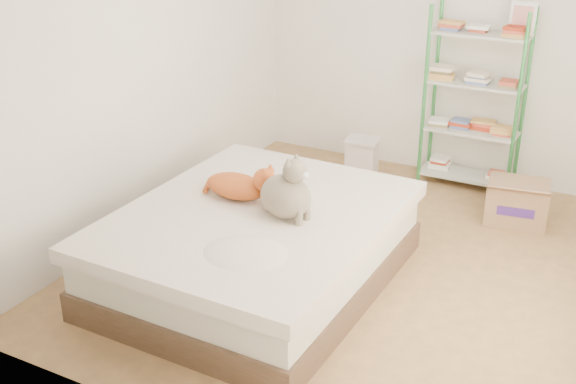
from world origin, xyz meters
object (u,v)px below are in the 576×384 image
Objects in this scene: shelf_unit at (475,100)px; white_bin at (362,156)px; bed at (256,247)px; orange_cat at (236,183)px; grey_cat at (285,187)px; cardboard_box at (517,202)px.

white_bin is (-1.00, -0.21, -0.66)m from shelf_unit.
orange_cat reaches higher than bed.
orange_cat is 2.19m from white_bin.
grey_cat is 2.35m from white_bin.
cardboard_box is 1.54× the size of white_bin.
grey_cat is 2.34m from cardboard_box.
white_bin is (-0.33, 2.25, -0.60)m from grey_cat.
grey_cat reaches higher than cardboard_box.
shelf_unit reaches higher than white_bin.
white_bin is at bearing 158.32° from cardboard_box.
orange_cat is (-0.25, 0.15, 0.40)m from bed.
grey_cat is 2.55m from shelf_unit.
bed is 2.41m from cardboard_box.
grey_cat reaches higher than orange_cat.
cardboard_box is (1.47, 1.91, -0.10)m from bed.
white_bin is (0.14, 2.12, -0.49)m from orange_cat.
bed reaches higher than cardboard_box.
white_bin is at bearing 14.73° from grey_cat.
orange_cat is at bearing 81.92° from grey_cat.
shelf_unit reaches higher than cardboard_box.
white_bin is at bearing 93.94° from bed.
shelf_unit is at bearing 126.63° from cardboard_box.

